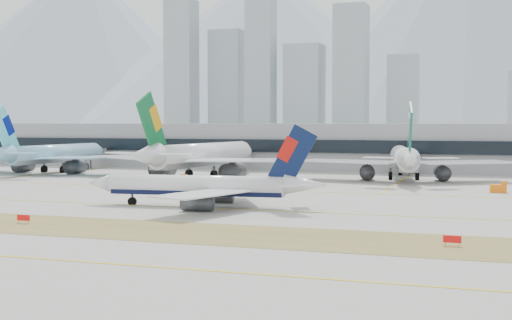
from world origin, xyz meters
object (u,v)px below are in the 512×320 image
(taxiing_airliner, at_px, (205,187))
(widebody_korean, at_px, (51,155))
(widebody_cathay, at_px, (404,160))
(terminal, at_px, (352,146))
(widebody_eva, at_px, (199,157))

(taxiing_airliner, height_order, widebody_korean, widebody_korean)
(widebody_cathay, bearing_deg, taxiing_airliner, 149.28)
(widebody_cathay, bearing_deg, terminal, 16.04)
(terminal, bearing_deg, widebody_cathay, -63.69)
(taxiing_airliner, height_order, widebody_cathay, widebody_cathay)
(terminal, bearing_deg, taxiing_airliner, -92.15)
(widebody_korean, relative_size, widebody_eva, 0.89)
(widebody_korean, xyz_separation_m, widebody_eva, (52.15, -7.98, 0.71))
(taxiing_airliner, bearing_deg, widebody_cathay, -115.56)
(widebody_korean, bearing_deg, widebody_eva, -95.39)
(widebody_korean, height_order, widebody_cathay, widebody_cathay)
(widebody_eva, distance_m, terminal, 67.10)
(taxiing_airliner, relative_size, widebody_eva, 0.71)
(taxiing_airliner, distance_m, terminal, 118.46)
(widebody_cathay, relative_size, terminal, 0.20)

